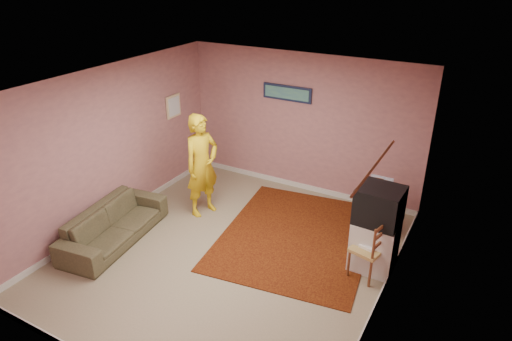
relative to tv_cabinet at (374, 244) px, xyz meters
The scene contains 25 objects.
ground 2.11m from the tv_cabinet, 159.67° to the right, with size 5.00×5.00×0.00m, color gray.
wall_back 2.79m from the tv_cabinet, 137.65° to the left, with size 4.50×0.02×2.60m, color #B07674.
wall_front 3.88m from the tv_cabinet, 121.18° to the right, with size 4.50×0.02×2.60m, color #B07674.
wall_left 4.36m from the tv_cabinet, behind, with size 0.02×5.00×2.60m, color #B07674.
wall_right 1.21m from the tv_cabinet, 67.46° to the right, with size 0.02×5.00×2.60m, color #B07674.
ceiling 3.04m from the tv_cabinet, 159.67° to the right, with size 4.50×5.00×0.02m, color white.
baseboard_back 2.65m from the tv_cabinet, 137.81° to the left, with size 4.50×0.02×0.10m, color silver.
baseboard_left 4.26m from the tv_cabinet, behind, with size 0.02×5.00×0.10m, color silver.
baseboard_right 0.85m from the tv_cabinet, 68.13° to the right, with size 0.02×5.00×0.10m, color silver.
window 1.97m from the tv_cabinet, 79.73° to the right, with size 0.01×1.10×1.50m, color black.
curtain_sheer 1.99m from the tv_cabinet, 81.02° to the right, with size 0.01×0.75×2.10m, color silver.
curtain_floral 1.41m from the tv_cabinet, 76.12° to the right, with size 0.01×0.35×2.10m, color beige.
curtain_rod 2.54m from the tv_cabinet, 81.24° to the right, with size 0.02×0.02×1.40m, color brown.
picture_back 3.20m from the tv_cabinet, 142.22° to the left, with size 0.95×0.04×0.28m.
picture_left 4.42m from the tv_cabinet, 168.11° to the left, with size 0.04×0.38×0.42m.
area_rug 1.34m from the tv_cabinet, behind, with size 2.28×2.85×0.02m, color black.
tv_cabinet is the anchor object (origin of this frame).
crt_tv 0.64m from the tv_cabinet, behind, with size 0.63×0.56×0.52m.
chair_a 0.95m from the tv_cabinet, 104.81° to the left, with size 0.49×0.47×0.50m.
dvd_player 0.94m from the tv_cabinet, 104.81° to the left, with size 0.32×0.23×0.06m, color #B6B6BB.
blue_throw 1.18m from the tv_cabinet, 102.32° to the left, with size 0.35×0.04×0.37m, color #809CD3.
chair_b 0.30m from the tv_cabinet, 97.30° to the right, with size 0.48×0.49×0.50m.
game_console 0.27m from the tv_cabinet, 97.30° to the right, with size 0.20×0.15×0.04m, color white.
sofa 3.97m from the tv_cabinet, 161.05° to the right, with size 1.93×0.75×0.56m, color brown.
person 3.07m from the tv_cabinet, behind, with size 0.65×0.43×1.79m, color gold.
Camera 1 is at (3.10, -4.81, 4.09)m, focal length 32.00 mm.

